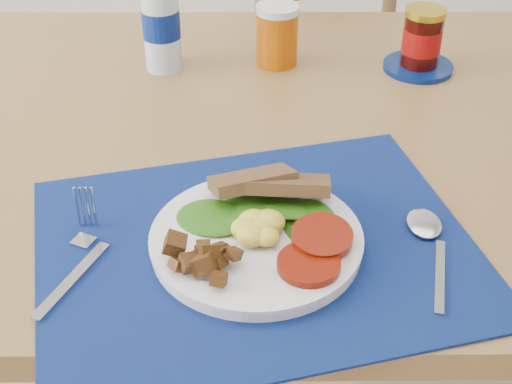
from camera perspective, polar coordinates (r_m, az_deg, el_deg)
table at (r=1.14m, az=7.93°, el=1.69°), size 1.40×0.90×0.75m
chair_far at (r=1.74m, az=3.88°, el=9.19°), size 0.49×0.48×1.00m
placemat at (r=0.84m, az=0.02°, el=-4.45°), size 0.59×0.51×0.00m
breakfast_plate at (r=0.83m, az=-0.32°, el=-3.60°), size 0.25×0.25×0.06m
fork at (r=0.85m, az=-13.93°, el=-4.88°), size 0.07×0.19×0.00m
spoon at (r=0.87m, az=13.63°, el=-3.74°), size 0.04×0.18×0.01m
water_bottle at (r=1.22m, az=-7.66°, el=13.86°), size 0.06×0.06×0.22m
juice_glass at (r=1.25m, az=1.69°, el=12.32°), size 0.07×0.07×0.10m
jam_on_saucer at (r=1.26m, az=13.09°, el=11.52°), size 0.12×0.12×0.11m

